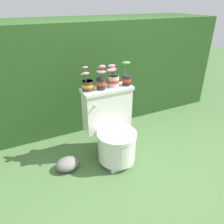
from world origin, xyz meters
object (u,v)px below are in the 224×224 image
(potted_plant_midleft, at_px, (101,79))
(garden_stone, at_px, (67,164))
(potted_plant_midright, at_px, (126,77))
(potted_plant_left, at_px, (87,84))
(toilet, at_px, (113,130))
(potted_plant_middle, at_px, (113,79))

(potted_plant_midleft, distance_m, garden_stone, 0.90)
(potted_plant_midright, xyz_separation_m, garden_stone, (-0.70, -0.08, -0.78))
(potted_plant_left, bearing_deg, potted_plant_midright, -5.60)
(potted_plant_midleft, distance_m, potted_plant_midright, 0.27)
(potted_plant_midleft, height_order, potted_plant_midright, potted_plant_midright)
(potted_plant_midleft, xyz_separation_m, garden_stone, (-0.42, -0.09, -0.79))
(toilet, distance_m, garden_stone, 0.57)
(toilet, relative_size, garden_stone, 3.28)
(potted_plant_midright, distance_m, garden_stone, 1.05)
(potted_plant_midleft, bearing_deg, potted_plant_left, 165.86)
(potted_plant_middle, relative_size, garden_stone, 0.92)
(potted_plant_midright, bearing_deg, potted_plant_midleft, 178.47)
(potted_plant_left, xyz_separation_m, potted_plant_midright, (0.40, -0.04, 0.02))
(toilet, bearing_deg, potted_plant_middle, 62.66)
(potted_plant_midleft, bearing_deg, potted_plant_middle, 9.41)
(potted_plant_left, relative_size, potted_plant_middle, 1.05)
(potted_plant_midright, height_order, garden_stone, potted_plant_midright)
(toilet, height_order, potted_plant_midright, potted_plant_midright)
(potted_plant_left, xyz_separation_m, garden_stone, (-0.30, -0.12, -0.76))
(toilet, distance_m, potted_plant_midright, 0.55)
(garden_stone, bearing_deg, potted_plant_midright, 6.83)
(toilet, height_order, potted_plant_midleft, potted_plant_midleft)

